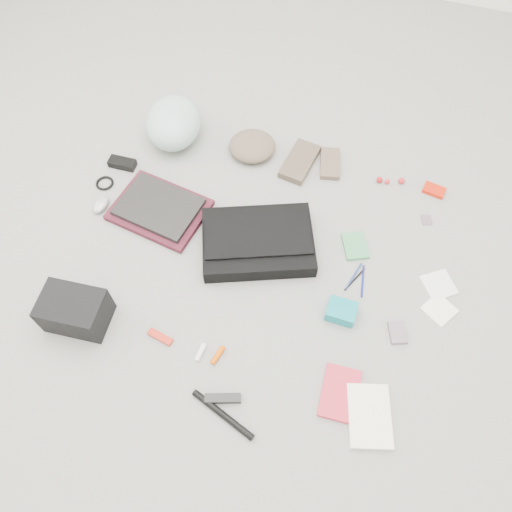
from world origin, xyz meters
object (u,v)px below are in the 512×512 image
(bike_helmet, at_px, (173,123))
(messenger_bag, at_px, (258,242))
(book_red, at_px, (340,393))
(accordion_wallet, at_px, (341,311))
(camera_bag, at_px, (75,311))
(laptop, at_px, (159,207))

(bike_helmet, bearing_deg, messenger_bag, -54.76)
(book_red, relative_size, accordion_wallet, 1.73)
(bike_helmet, distance_m, camera_bag, 0.96)
(messenger_bag, xyz_separation_m, book_red, (0.46, -0.48, -0.03))
(bike_helmet, xyz_separation_m, camera_bag, (0.02, -0.96, -0.02))
(camera_bag, height_order, accordion_wallet, camera_bag)
(laptop, distance_m, camera_bag, 0.55)
(laptop, bearing_deg, camera_bag, -90.27)
(messenger_bag, relative_size, accordion_wallet, 4.05)
(bike_helmet, bearing_deg, laptop, -91.71)
(messenger_bag, relative_size, laptop, 1.35)
(messenger_bag, xyz_separation_m, laptop, (-0.45, 0.04, 0.00))
(camera_bag, bearing_deg, laptop, 76.01)
(bike_helmet, relative_size, book_red, 1.65)
(messenger_bag, xyz_separation_m, accordion_wallet, (0.39, -0.19, -0.01))
(laptop, xyz_separation_m, accordion_wallet, (0.84, -0.22, -0.01))
(laptop, xyz_separation_m, camera_bag, (-0.08, -0.55, 0.04))
(bike_helmet, height_order, camera_bag, bike_helmet)
(laptop, distance_m, bike_helmet, 0.43)
(bike_helmet, xyz_separation_m, book_red, (1.01, -0.94, -0.08))
(camera_bag, xyz_separation_m, accordion_wallet, (0.92, 0.32, -0.05))
(messenger_bag, distance_m, laptop, 0.45)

